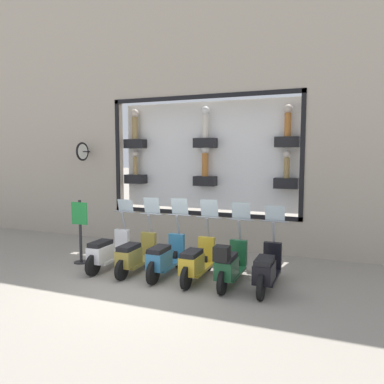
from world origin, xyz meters
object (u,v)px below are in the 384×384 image
(scooter_yellow_2, at_px, (196,261))
(scooter_teal_3, at_px, (165,257))
(scooter_olive_4, at_px, (135,255))
(shop_sign_post, at_px, (80,229))
(scooter_white_5, at_px, (107,251))
(scooter_black_0, at_px, (267,269))
(scooter_green_1, at_px, (230,264))

(scooter_yellow_2, distance_m, scooter_teal_3, 0.75)
(scooter_teal_3, bearing_deg, scooter_olive_4, 90.31)
(scooter_teal_3, distance_m, shop_sign_post, 2.44)
(scooter_teal_3, xyz_separation_m, scooter_white_5, (-0.00, 1.50, -0.01))
(scooter_black_0, distance_m, shop_sign_post, 4.67)
(scooter_black_0, height_order, scooter_olive_4, scooter_olive_4)
(scooter_teal_3, relative_size, shop_sign_post, 1.15)
(scooter_green_1, bearing_deg, shop_sign_post, 86.57)
(scooter_green_1, distance_m, shop_sign_post, 3.93)
(scooter_black_0, bearing_deg, scooter_teal_3, 89.94)
(scooter_black_0, height_order, scooter_teal_3, scooter_teal_3)
(scooter_green_1, relative_size, shop_sign_post, 1.14)
(scooter_green_1, height_order, shop_sign_post, scooter_green_1)
(scooter_olive_4, bearing_deg, shop_sign_post, 84.12)
(scooter_black_0, height_order, shop_sign_post, scooter_black_0)
(scooter_green_1, xyz_separation_m, scooter_teal_3, (0.07, 1.50, -0.03))
(scooter_black_0, xyz_separation_m, scooter_olive_4, (-0.00, 2.99, -0.01))
(scooter_teal_3, distance_m, scooter_white_5, 1.50)
(scooter_black_0, height_order, scooter_yellow_2, scooter_yellow_2)
(scooter_olive_4, bearing_deg, scooter_white_5, 89.99)
(scooter_yellow_2, bearing_deg, scooter_black_0, -90.02)
(scooter_olive_4, bearing_deg, scooter_green_1, -91.61)
(scooter_olive_4, height_order, shop_sign_post, scooter_olive_4)
(scooter_olive_4, distance_m, shop_sign_post, 1.72)
(scooter_black_0, bearing_deg, scooter_olive_4, 90.03)
(scooter_yellow_2, relative_size, scooter_white_5, 1.00)
(scooter_teal_3, bearing_deg, scooter_white_5, 90.15)
(scooter_yellow_2, relative_size, shop_sign_post, 1.14)
(scooter_green_1, height_order, scooter_olive_4, scooter_olive_4)
(scooter_black_0, relative_size, scooter_teal_3, 1.00)
(scooter_teal_3, bearing_deg, scooter_black_0, -90.06)
(scooter_olive_4, height_order, scooter_white_5, scooter_olive_4)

